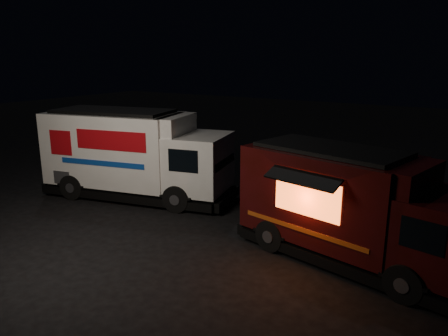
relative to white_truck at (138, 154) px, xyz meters
The scene contains 3 objects.
ground 4.29m from the white_truck, 30.68° to the right, with size 80.00×80.00×0.00m, color black.
white_truck is the anchor object (origin of this frame).
red_truck 8.72m from the white_truck, ahead, with size 6.47×2.38×3.01m, color #35090C, non-canonical shape.
Camera 1 is at (8.06, -10.05, 5.39)m, focal length 35.00 mm.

